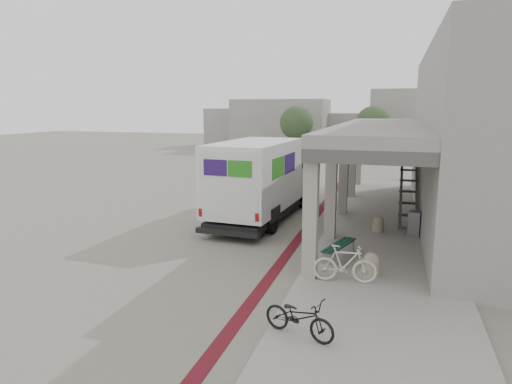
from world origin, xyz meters
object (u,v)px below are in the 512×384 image
(bicycle_cream, at_px, (345,264))
(bicycle_black, at_px, (299,317))
(fedex_truck, at_px, (263,177))
(utility_cabinet, at_px, (415,223))
(bench, at_px, (339,248))

(bicycle_cream, bearing_deg, bicycle_black, 165.15)
(fedex_truck, xyz_separation_m, bicycle_cream, (4.17, -6.59, -1.16))
(bicycle_black, xyz_separation_m, bicycle_cream, (0.56, 3.22, 0.09))
(fedex_truck, xyz_separation_m, utility_cabinet, (6.11, -1.30, -1.22))
(utility_cabinet, bearing_deg, bicycle_cream, -100.38)
(utility_cabinet, bearing_deg, bench, -115.06)
(utility_cabinet, xyz_separation_m, bicycle_cream, (-1.94, -5.28, 0.06))
(utility_cabinet, height_order, bicycle_black, utility_cabinet)
(bicycle_black, height_order, bicycle_cream, bicycle_cream)
(utility_cabinet, distance_m, bicycle_cream, 5.63)
(bench, height_order, utility_cabinet, utility_cabinet)
(fedex_truck, relative_size, utility_cabinet, 8.86)
(bicycle_black, relative_size, bicycle_cream, 0.94)
(fedex_truck, relative_size, bicycle_black, 5.02)
(fedex_truck, distance_m, utility_cabinet, 6.37)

